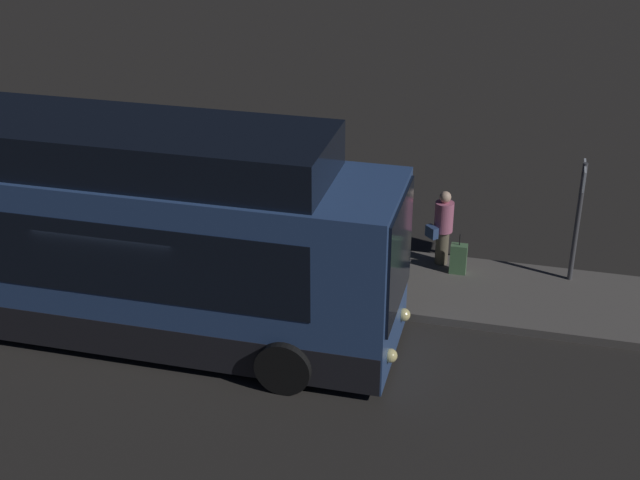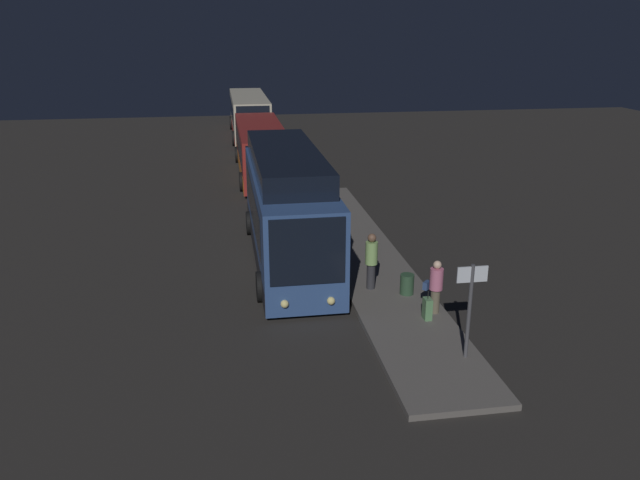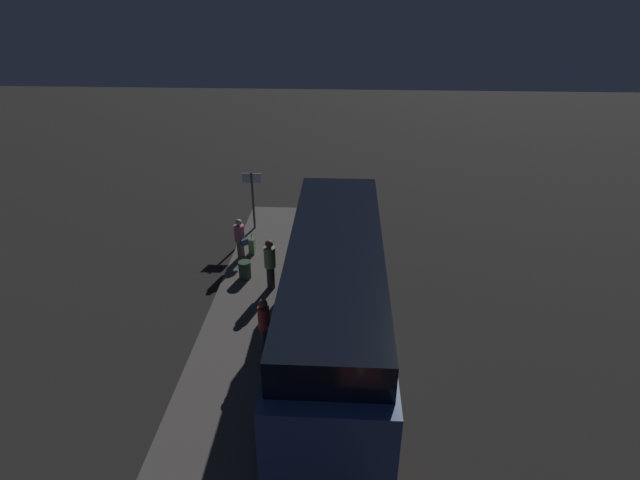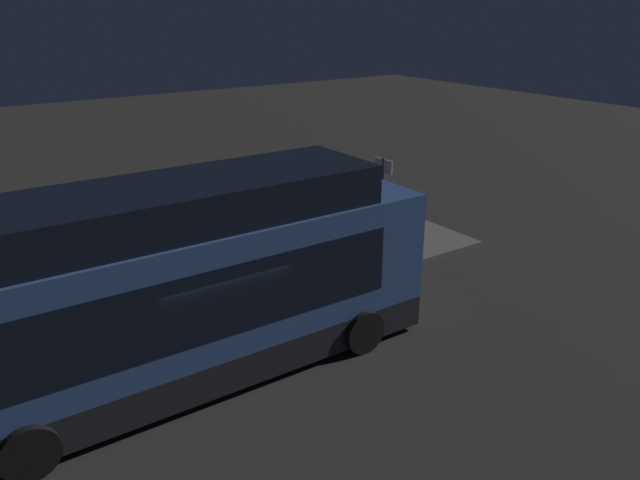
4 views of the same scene
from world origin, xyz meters
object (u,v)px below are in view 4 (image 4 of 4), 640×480
object	(u,v)px
passenger_with_bags	(310,226)
bus_lead	(177,295)
passenger_boarding	(155,290)
passenger_waiting	(276,251)
sign_post	(383,187)
suitcase	(328,244)
trash_bin	(276,258)

from	to	relation	value
passenger_with_bags	bus_lead	bearing A→B (deg)	78.86
passenger_boarding	passenger_waiting	world-z (taller)	passenger_waiting
passenger_waiting	sign_post	bearing A→B (deg)	155.18
sign_post	passenger_with_bags	bearing A→B (deg)	178.66
passenger_with_bags	sign_post	size ratio (longest dim) A/B	0.64
suitcase	passenger_waiting	bearing A→B (deg)	-155.83
bus_lead	passenger_waiting	bearing A→B (deg)	32.81
bus_lead	passenger_with_bags	xyz separation A→B (m)	(5.58, 3.73, -0.81)
trash_bin	passenger_with_bags	bearing A→B (deg)	16.20
bus_lead	suitcase	size ratio (longest dim) A/B	11.94
bus_lead	passenger_boarding	xyz separation A→B (m)	(0.23, 1.97, -0.72)
suitcase	passenger_boarding	bearing A→B (deg)	-166.22
suitcase	passenger_with_bags	bearing A→B (deg)	138.69
sign_post	trash_bin	size ratio (longest dim) A/B	3.90
passenger_waiting	trash_bin	size ratio (longest dim) A/B	2.86
bus_lead	suitcase	distance (m)	7.00
passenger_boarding	sign_post	bearing A→B (deg)	-146.20
suitcase	sign_post	world-z (taller)	sign_post
passenger_boarding	passenger_with_bags	bearing A→B (deg)	-139.97
passenger_waiting	passenger_with_bags	distance (m)	2.49
sign_post	passenger_waiting	bearing A→B (deg)	-163.60
bus_lead	passenger_with_bags	world-z (taller)	bus_lead
bus_lead	passenger_boarding	world-z (taller)	bus_lead
trash_bin	sign_post	bearing A→B (deg)	4.94
passenger_boarding	passenger_waiting	xyz separation A→B (m)	(3.32, 0.32, 0.05)
bus_lead	trash_bin	bearing A→B (deg)	38.57
bus_lead	passenger_waiting	xyz separation A→B (m)	(3.55, 2.29, -0.67)
passenger_waiting	passenger_with_bags	xyz separation A→B (m)	(2.03, 1.44, -0.14)
trash_bin	bus_lead	bearing A→B (deg)	-141.43
bus_lead	trash_bin	xyz separation A→B (m)	(4.16, 3.31, -1.35)
bus_lead	trash_bin	distance (m)	5.49
passenger_waiting	suitcase	size ratio (longest dim) A/B	2.12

